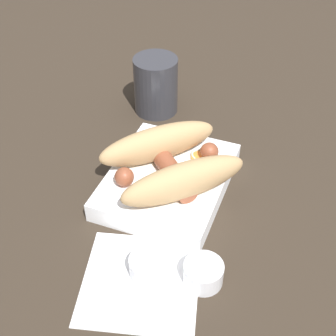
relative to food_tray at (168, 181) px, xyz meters
The scene contains 9 objects.
ground_plane 0.02m from the food_tray, ahead, with size 3.00×3.00×0.00m, color #33281E.
food_tray is the anchor object (origin of this frame).
bread_roll 0.04m from the food_tray, 60.83° to the left, with size 0.23×0.23×0.05m.
sausage 0.03m from the food_tray, 161.67° to the right, with size 0.13×0.13×0.03m.
pickled_veggies 0.06m from the food_tray, 127.44° to the left, with size 0.08×0.07×0.01m.
napkin 0.17m from the food_tray, ahead, with size 0.18×0.18×0.00m.
condiment_cup_near 0.16m from the food_tray, 12.26° to the left, with size 0.05×0.05×0.03m.
condiment_cup_far 0.17m from the food_tray, 35.47° to the left, with size 0.05×0.05×0.03m.
drink_glass 0.22m from the food_tray, 153.28° to the right, with size 0.08×0.08×0.10m.
Camera 1 is at (0.48, 0.18, 0.50)m, focal length 50.00 mm.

